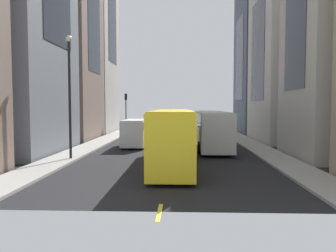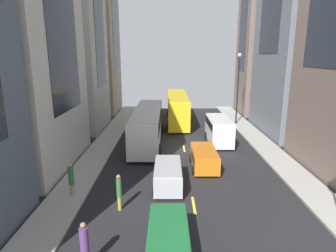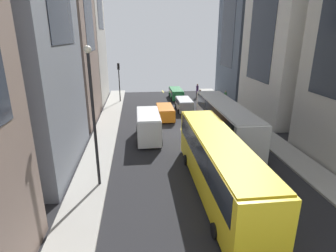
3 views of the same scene
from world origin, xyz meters
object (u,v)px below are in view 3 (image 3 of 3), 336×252
car_green_2 (176,93)px  traffic_light_near_corner (119,75)px  delivery_van_white (148,124)px  pedestrian_waiting_curb (200,96)px  streetcar_yellow (218,161)px  pedestrian_walking_far (225,98)px  car_orange_0 (165,112)px  car_silver_1 (184,104)px  city_bus_white (225,118)px  pedestrian_crossing_near (197,90)px

car_green_2 → traffic_light_near_corner: traffic_light_near_corner is taller
delivery_van_white → pedestrian_waiting_curb: 14.91m
streetcar_yellow → car_green_2: 26.52m
delivery_van_white → streetcar_yellow: bearing=111.8°
pedestrian_walking_far → traffic_light_near_corner: bearing=111.3°
car_orange_0 → pedestrian_waiting_curb: pedestrian_waiting_curb is taller
car_orange_0 → car_silver_1: 4.39m
car_silver_1 → car_orange_0: bearing=50.3°
streetcar_yellow → pedestrian_walking_far: 21.93m
pedestrian_waiting_curb → traffic_light_near_corner: (11.22, -2.80, 2.78)m
pedestrian_walking_far → car_silver_1: bearing=142.0°
city_bus_white → car_silver_1: city_bus_white is taller
pedestrian_walking_far → traffic_light_near_corner: traffic_light_near_corner is taller
streetcar_yellow → pedestrian_crossing_near: 27.26m
traffic_light_near_corner → car_green_2: bearing=-170.2°
delivery_van_white → pedestrian_crossing_near: (-8.41, -17.36, -0.39)m
streetcar_yellow → pedestrian_waiting_curb: bearing=-100.2°
streetcar_yellow → pedestrian_walking_far: (-7.15, -20.71, -0.89)m
car_silver_1 → car_green_2: car_silver_1 is taller
delivery_van_white → car_green_2: (-5.01, -16.97, -0.62)m
car_green_2 → pedestrian_crossing_near: (-3.40, -0.38, 0.23)m
car_orange_0 → pedestrian_crossing_near: size_ratio=1.98×
city_bus_white → car_green_2: 17.65m
car_green_2 → city_bus_white: bearing=96.7°
car_green_2 → pedestrian_crossing_near: 3.43m
pedestrian_crossing_near → traffic_light_near_corner: traffic_light_near_corner is taller
pedestrian_crossing_near → car_orange_0: bearing=-68.5°
pedestrian_crossing_near → city_bus_white: bearing=-43.3°
car_green_2 → pedestrian_walking_far: 8.27m
delivery_van_white → car_silver_1: size_ratio=1.30×
car_silver_1 → pedestrian_walking_far: 6.10m
pedestrian_walking_far → streetcar_yellow: bearing=-161.1°
car_green_2 → pedestrian_waiting_curb: pedestrian_waiting_curb is taller
city_bus_white → car_orange_0: bearing=-54.8°
streetcar_yellow → pedestrian_crossing_near: streetcar_yellow is taller
car_green_2 → traffic_light_near_corner: (8.45, 1.46, 3.07)m
city_bus_white → delivery_van_white: (7.08, -0.52, -0.50)m
streetcar_yellow → pedestrian_waiting_curb: streetcar_yellow is taller
city_bus_white → pedestrian_walking_far: bearing=-108.2°
streetcar_yellow → car_silver_1: size_ratio=3.13×
city_bus_white → pedestrian_waiting_curb: size_ratio=5.97×
pedestrian_waiting_curb → streetcar_yellow: bearing=158.2°
city_bus_white → car_silver_1: size_ratio=3.15×
car_silver_1 → pedestrian_crossing_near: size_ratio=1.91×
streetcar_yellow → pedestrian_walking_far: streetcar_yellow is taller
city_bus_white → pedestrian_walking_far: city_bus_white is taller
streetcar_yellow → car_green_2: size_ratio=2.70×
car_orange_0 → car_green_2: (-2.79, -10.61, 0.01)m
streetcar_yellow → city_bus_white: bearing=-110.1°
streetcar_yellow → car_orange_0: (1.57, -15.85, -1.24)m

